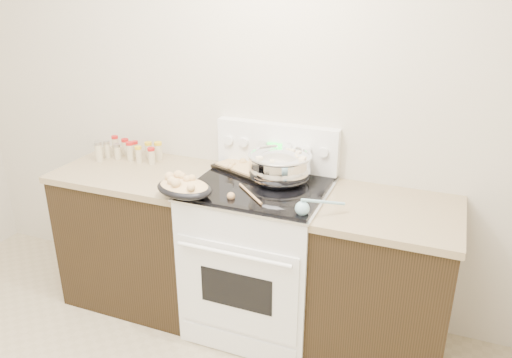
% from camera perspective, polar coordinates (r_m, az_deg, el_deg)
% --- Properties ---
extents(counter_left, '(0.93, 0.67, 0.92)m').
position_cam_1_polar(counter_left, '(3.39, -12.82, -6.10)').
color(counter_left, black).
rests_on(counter_left, ground).
extents(counter_right, '(0.73, 0.67, 0.92)m').
position_cam_1_polar(counter_right, '(2.90, 14.26, -11.52)').
color(counter_right, black).
rests_on(counter_right, ground).
extents(kitchen_range, '(0.78, 0.73, 1.22)m').
position_cam_1_polar(kitchen_range, '(3.02, 0.39, -8.61)').
color(kitchen_range, white).
rests_on(kitchen_range, ground).
extents(mixing_bowl, '(0.44, 0.44, 0.21)m').
position_cam_1_polar(mixing_bowl, '(2.84, 2.73, 1.32)').
color(mixing_bowl, silver).
rests_on(mixing_bowl, kitchen_range).
extents(roasting_pan, '(0.36, 0.28, 0.12)m').
position_cam_1_polar(roasting_pan, '(2.69, -8.26, -0.91)').
color(roasting_pan, black).
rests_on(roasting_pan, kitchen_range).
extents(baking_sheet, '(0.52, 0.45, 0.06)m').
position_cam_1_polar(baking_sheet, '(3.03, -0.33, 1.36)').
color(baking_sheet, black).
rests_on(baking_sheet, kitchen_range).
extents(wooden_spoon, '(0.21, 0.21, 0.04)m').
position_cam_1_polar(wooden_spoon, '(2.66, -2.00, -1.86)').
color(wooden_spoon, tan).
rests_on(wooden_spoon, kitchen_range).
extents(blue_ladle, '(0.23, 0.18, 0.09)m').
position_cam_1_polar(blue_ladle, '(2.49, 5.63, -3.27)').
color(blue_ladle, '#84B6C6').
rests_on(blue_ladle, kitchen_range).
extents(spice_jars, '(0.39, 0.23, 0.13)m').
position_cam_1_polar(spice_jars, '(3.38, -14.27, 3.20)').
color(spice_jars, '#BFB28C').
rests_on(spice_jars, counter_left).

